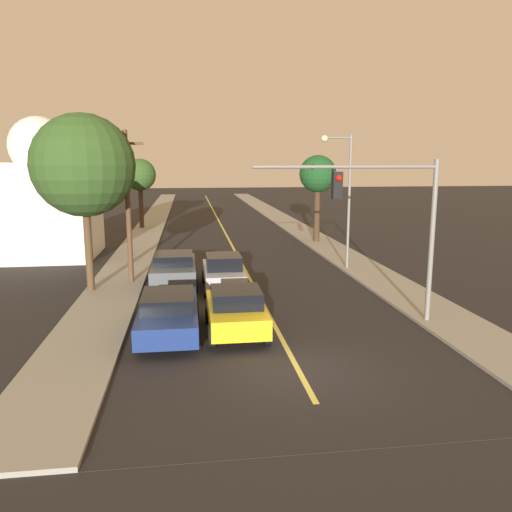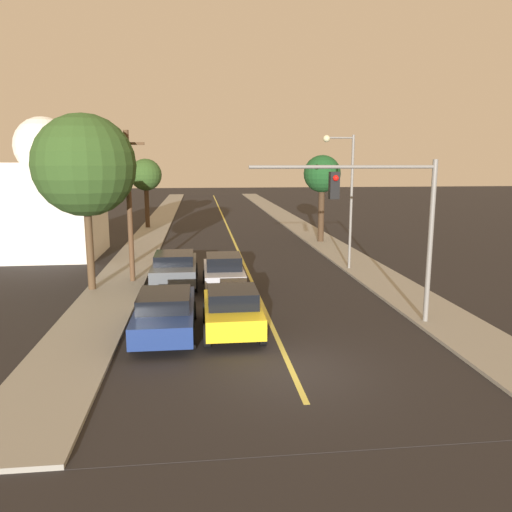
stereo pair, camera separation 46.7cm
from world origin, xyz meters
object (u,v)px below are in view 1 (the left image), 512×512
at_px(streetlamp_right, 343,184).
at_px(tree_right_near, 318,175).
at_px(traffic_signal_mast, 389,210).
at_px(car_outer_lane_second, 174,268).
at_px(domed_building_left, 43,200).
at_px(car_outer_lane_front, 169,312).
at_px(tree_left_far, 140,176).
at_px(car_near_lane_front, 236,310).
at_px(tree_left_near, 83,166).
at_px(car_near_lane_second, 224,272).
at_px(utility_pole_left, 128,204).

relative_size(streetlamp_right, tree_right_near, 1.15).
bearing_deg(tree_right_near, traffic_signal_mast, -97.09).
distance_m(car_outer_lane_second, domed_building_left, 11.82).
bearing_deg(car_outer_lane_front, tree_left_far, 96.80).
bearing_deg(car_near_lane_front, car_outer_lane_front, 175.06).
xyz_separation_m(streetlamp_right, tree_left_near, (-12.38, -3.07, 0.97)).
bearing_deg(car_near_lane_second, car_outer_lane_second, 153.36).
xyz_separation_m(car_outer_lane_front, traffic_signal_mast, (7.54, 0.00, 3.34)).
bearing_deg(tree_left_far, tree_right_near, -35.47).
xyz_separation_m(car_near_lane_second, tree_left_near, (-5.88, 0.33, 4.75)).
height_order(car_near_lane_second, tree_left_far, tree_left_far).
bearing_deg(traffic_signal_mast, car_outer_lane_front, -179.98).
height_order(tree_left_far, tree_right_near, tree_right_near).
distance_m(car_near_lane_second, utility_pole_left, 5.49).
xyz_separation_m(car_near_lane_front, traffic_signal_mast, (5.29, 0.20, 3.29)).
distance_m(car_outer_lane_front, tree_left_near, 8.52).
relative_size(car_near_lane_second, car_outer_lane_front, 0.84).
height_order(streetlamp_right, tree_right_near, streetlamp_right).
bearing_deg(streetlamp_right, tree_right_near, 83.41).
xyz_separation_m(tree_left_near, tree_left_far, (0.35, 21.53, -0.99)).
bearing_deg(streetlamp_right, car_near_lane_second, -152.41).
xyz_separation_m(tree_left_near, domed_building_left, (-4.25, 9.19, -2.06)).
distance_m(car_near_lane_second, tree_left_near, 7.56).
height_order(car_near_lane_front, car_outer_lane_front, car_near_lane_front).
bearing_deg(tree_left_far, domed_building_left, -110.45).
xyz_separation_m(car_outer_lane_second, domed_building_left, (-7.89, 8.39, 2.66)).
bearing_deg(car_outer_lane_second, tree_left_far, 99.01).
bearing_deg(car_near_lane_front, tree_right_near, 67.71).
bearing_deg(car_outer_lane_second, utility_pole_left, 163.42).
relative_size(car_near_lane_second, utility_pole_left, 0.59).
relative_size(car_outer_lane_second, utility_pole_left, 0.66).
distance_m(car_outer_lane_front, utility_pole_left, 8.28).
relative_size(traffic_signal_mast, streetlamp_right, 0.92).
bearing_deg(tree_left_far, traffic_signal_mast, -68.57).
bearing_deg(streetlamp_right, utility_pole_left, -171.20).
distance_m(tree_left_far, tree_right_near, 16.08).
distance_m(car_near_lane_second, tree_right_near, 15.17).
height_order(car_outer_lane_second, tree_left_far, tree_left_far).
relative_size(car_near_lane_front, tree_left_far, 0.67).
relative_size(car_outer_lane_second, tree_left_near, 0.60).
relative_size(utility_pole_left, tree_left_near, 0.92).
bearing_deg(domed_building_left, tree_right_near, 9.68).
bearing_deg(tree_left_far, streetlamp_right, -56.90).
height_order(car_near_lane_front, car_outer_lane_second, car_near_lane_front).
relative_size(streetlamp_right, tree_left_far, 1.19).
height_order(car_near_lane_front, utility_pole_left, utility_pole_left).
distance_m(car_near_lane_front, utility_pole_left, 9.24).
height_order(car_outer_lane_front, utility_pole_left, utility_pole_left).
relative_size(car_outer_lane_front, domed_building_left, 0.58).
bearing_deg(tree_left_far, car_outer_lane_second, -80.99).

